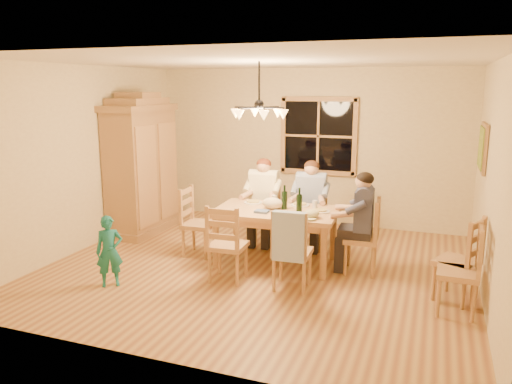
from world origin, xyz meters
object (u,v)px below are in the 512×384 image
at_px(chandelier, 259,112).
at_px(chair_spare_front, 457,286).
at_px(dining_table, 276,217).
at_px(adult_plaid_man, 311,194).
at_px(chair_end_right, 361,250).
at_px(wine_bottle_a, 284,197).
at_px(adult_woman, 263,191).
at_px(child, 109,251).
at_px(chair_near_right, 292,264).
at_px(chair_far_left, 263,225).
at_px(wine_bottle_b, 299,200).
at_px(adult_slate_man, 362,210).
at_px(chair_end_left, 199,235).
at_px(chair_spare_back, 456,275).
at_px(chair_near_left, 228,257).
at_px(chair_far_right, 310,229).
at_px(armoire, 142,169).

height_order(chandelier, chair_spare_front, chandelier).
xyz_separation_m(dining_table, adult_plaid_man, (0.28, 0.79, 0.19)).
bearing_deg(chair_spare_front, chair_end_right, 54.70).
height_order(chair_end_right, wine_bottle_a, wine_bottle_a).
bearing_deg(chandelier, adult_woman, 106.08).
bearing_deg(adult_plaid_man, wine_bottle_a, 72.64).
bearing_deg(adult_woman, chandelier, 103.28).
bearing_deg(wine_bottle_a, chandelier, -129.16).
bearing_deg(child, chair_end_right, -9.03).
bearing_deg(chair_spare_front, chair_near_right, 90.12).
distance_m(chandelier, child, 2.52).
xyz_separation_m(chair_far_left, wine_bottle_b, (0.78, -0.80, 0.62)).
bearing_deg(chair_end_right, wine_bottle_b, 93.96).
bearing_deg(adult_slate_man, chandelier, 100.22).
xyz_separation_m(adult_woman, adult_plaid_man, (0.73, 0.04, 0.00)).
distance_m(chandelier, wine_bottle_a, 1.22).
xyz_separation_m(adult_slate_man, wine_bottle_a, (-1.05, 0.01, 0.08)).
relative_size(chair_end_left, chair_spare_back, 1.00).
bearing_deg(chair_end_left, chair_near_left, 43.26).
height_order(chair_far_right, chair_spare_front, same).
bearing_deg(chair_spare_back, chair_end_left, 107.59).
bearing_deg(adult_slate_man, chair_near_right, 136.74).
relative_size(dining_table, chair_near_left, 1.71).
distance_m(armoire, chair_near_left, 2.80).
height_order(armoire, wine_bottle_b, armoire).
bearing_deg(chandelier, adult_plaid_man, 66.92).
bearing_deg(chair_near_left, chair_spare_front, -2.97).
height_order(wine_bottle_b, child, wine_bottle_b).
bearing_deg(chair_far_left, chair_end_left, 46.74).
xyz_separation_m(chair_near_right, adult_woman, (-0.90, 1.51, 0.54)).
xyz_separation_m(chair_far_right, child, (-1.93, -2.25, 0.14)).
distance_m(chandelier, wine_bottle_b, 1.27).
bearing_deg(chair_near_right, adult_plaid_man, 93.37).
bearing_deg(child, wine_bottle_a, 3.65).
height_order(wine_bottle_b, chair_spare_back, wine_bottle_b).
xyz_separation_m(chair_end_left, adult_slate_man, (2.29, 0.11, 0.54)).
height_order(chair_far_right, adult_slate_man, adult_slate_man).
xyz_separation_m(wine_bottle_b, child, (-1.98, -1.41, -0.49)).
relative_size(adult_woman, adult_slate_man, 1.00).
bearing_deg(dining_table, chandelier, -123.16).
distance_m(armoire, chair_spare_back, 5.08).
height_order(dining_table, chair_near_right, chair_near_right).
bearing_deg(chair_end_left, adult_plaid_man, 117.98).
bearing_deg(chair_end_left, chair_far_right, 117.98).
height_order(chair_far_left, adult_plaid_man, adult_plaid_man).
bearing_deg(armoire, chair_far_left, 0.13).
distance_m(chair_far_left, chair_far_right, 0.73).
xyz_separation_m(adult_woman, wine_bottle_b, (0.78, -0.80, 0.08)).
relative_size(chair_near_left, wine_bottle_b, 3.00).
distance_m(chair_end_right, adult_plaid_man, 1.25).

